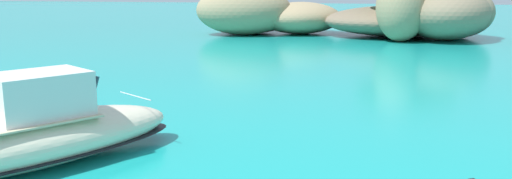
{
  "coord_description": "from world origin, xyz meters",
  "views": [
    {
      "loc": [
        6.42,
        -5.27,
        5.85
      ],
      "look_at": [
        0.3,
        17.77,
        1.09
      ],
      "focal_mm": 35.66,
      "sensor_mm": 36.0,
      "label": 1
    }
  ],
  "objects": [
    {
      "name": "islet_large",
      "position": [
        9.58,
        58.85,
        2.95
      ],
      "size": [
        24.31,
        22.68,
        7.92
      ],
      "color": "#756651",
      "rests_on": "ground"
    },
    {
      "name": "islet_small",
      "position": [
        -10.0,
        59.56,
        2.38
      ],
      "size": [
        21.62,
        17.45,
        6.27
      ],
      "color": "#9E8966",
      "rests_on": "ground"
    },
    {
      "name": "motorboat_cream",
      "position": [
        -4.95,
        8.35,
        1.05
      ],
      "size": [
        8.24,
        10.82,
        3.15
      ],
      "color": "beige",
      "rests_on": "ground"
    }
  ]
}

